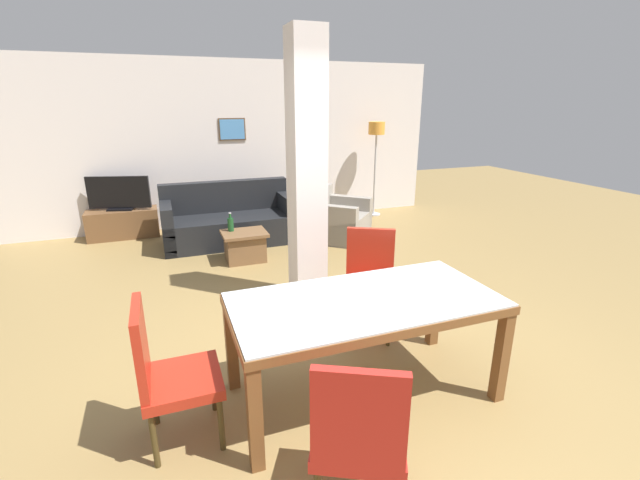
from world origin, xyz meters
TOP-DOWN VIEW (x-y plane):
  - ground_plane at (0.00, 0.00)m, footprint 18.00×18.00m
  - back_wall at (-0.00, 5.01)m, footprint 7.20×0.09m
  - divider_pillar at (0.13, 1.62)m, footprint 0.33×0.33m
  - dining_table at (0.00, 0.00)m, footprint 1.85×0.90m
  - dining_chair_head_left at (-1.31, 0.00)m, footprint 0.46×0.46m
  - dining_chair_near_left at (-0.45, -0.86)m, footprint 0.62×0.62m
  - dining_chair_far_right at (0.45, 0.83)m, footprint 0.62×0.62m
  - sofa at (-0.33, 3.92)m, footprint 1.92×0.86m
  - armchair at (1.24, 3.52)m, footprint 1.20×1.19m
  - coffee_table at (-0.27, 3.03)m, footprint 0.58×0.47m
  - bottle at (-0.43, 3.14)m, footprint 0.08×0.08m
  - tv_stand at (-1.86, 4.73)m, footprint 1.04×0.40m
  - tv_screen at (-1.86, 4.73)m, footprint 0.90×0.29m
  - floor_lamp at (2.47, 4.61)m, footprint 0.29×0.29m

SIDE VIEW (x-z plane):
  - ground_plane at x=0.00m, z-range 0.00..0.00m
  - coffee_table at x=-0.27m, z-range 0.01..0.41m
  - tv_stand at x=-1.86m, z-range 0.00..0.44m
  - armchair at x=1.24m, z-range -0.11..0.67m
  - sofa at x=-0.33m, z-range -0.14..0.74m
  - bottle at x=-0.43m, z-range 0.37..0.62m
  - dining_chair_head_left at x=-1.31m, z-range 0.03..0.98m
  - dining_chair_near_left at x=-0.45m, z-range 0.03..0.98m
  - dining_chair_far_right at x=0.45m, z-range 0.03..0.98m
  - dining_table at x=0.00m, z-range 0.23..0.99m
  - tv_screen at x=-1.86m, z-range 0.43..0.96m
  - divider_pillar at x=0.13m, z-range 0.00..2.70m
  - back_wall at x=0.00m, z-range 0.00..2.70m
  - floor_lamp at x=2.47m, z-range 0.57..2.26m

